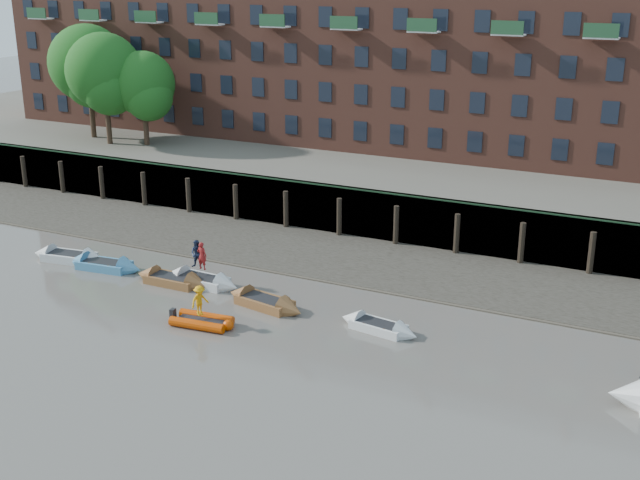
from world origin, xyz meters
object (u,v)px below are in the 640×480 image
Objects in this scene: person_rower_a at (202,256)px; person_rower_b at (197,254)px; rowboat_0 at (69,257)px; rowboat_4 at (265,302)px; person_rib_crew at (200,301)px; rib_tender at (204,321)px; rowboat_3 at (201,281)px; rowboat_1 at (104,265)px; rowboat_5 at (379,327)px; rowboat_2 at (173,280)px.

person_rower_b is (-0.37, 0.09, 0.01)m from person_rower_a.
rowboat_4 is (14.14, -0.81, -0.01)m from rowboat_0.
person_rower_b is 5.64m from person_rib_crew.
person_rib_crew is (-0.23, 0.04, 1.05)m from rib_tender.
rowboat_3 is 1.49m from person_rower_a.
rowboat_1 is 3.25× the size of person_rib_crew.
person_rib_crew reaches higher than rowboat_3.
rowboat_3 is 4.87m from rowboat_4.
person_rib_crew is at bearing -54.04° from rowboat_3.
rowboat_0 is at bearing -176.09° from rowboat_3.
person_rib_crew is at bearing -149.99° from rowboat_5.
rib_tender is 2.10× the size of person_rib_crew.
rowboat_4 is 6.47m from rowboat_5.
person_rower_a reaches higher than rowboat_3.
rowboat_3 is at bearing 176.93° from rowboat_4.
person_rower_a is at bearing -177.94° from rowboat_5.
person_rower_b is at bearing 121.27° from rib_tender.
rowboat_2 is at bearing -174.08° from rowboat_4.
rowboat_1 is 6.82m from person_rower_a.
person_rib_crew is (-1.74, -3.34, 1.05)m from rowboat_4.
person_rower_b is at bearing 31.56° from rowboat_2.
rib_tender is 1.08m from person_rib_crew.
rowboat_4 is at bearing -11.21° from rowboat_3.
person_rower_a is at bearing -6.60° from rowboat_0.
rib_tender is at bearing -63.16° from person_rower_b.
rowboat_5 is (12.72, -0.55, -0.03)m from rowboat_2.
rowboat_0 is at bearing 172.45° from person_rower_b.
rowboat_1 is at bearing 175.24° from person_rower_b.
rib_tender is at bearing -26.99° from rowboat_0.
rowboat_1 is at bearing 3.63° from person_rower_a.
rowboat_0 reaches higher than rowboat_4.
rowboat_0 is at bearing 170.27° from rowboat_1.
rowboat_2 reaches higher than rib_tender.
rowboat_2 is 3.09× the size of person_rib_crew.
rowboat_0 reaches higher than rowboat_2.
rowboat_0 is 1.06× the size of rowboat_2.
rowboat_0 is 13.12m from person_rib_crew.
rowboat_5 is 11.66m from person_rower_b.
person_rower_a is at bearing 49.81° from person_rib_crew.
rowboat_3 is at bearing -177.73° from rowboat_5.
person_rower_b reaches higher than rowboat_0.
person_rower_a is at bearing -24.28° from person_rower_b.
rowboat_4 is at bearing -172.36° from rowboat_5.
person_rower_b is at bearing 157.30° from rowboat_3.
person_rower_b is 1.03× the size of person_rib_crew.
rowboat_3 reaches higher than rowboat_4.
rowboat_1 is 6.56m from rowboat_3.
rowboat_1 reaches higher than rib_tender.
rib_tender is at bearing 123.84° from person_rower_a.
person_rower_a is 5.36m from person_rib_crew.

